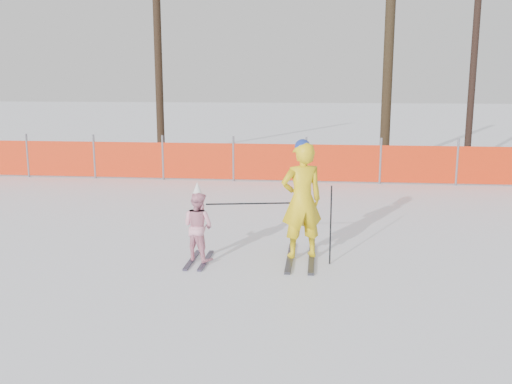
{
  "coord_description": "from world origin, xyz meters",
  "views": [
    {
      "loc": [
        1.01,
        -8.47,
        2.79
      ],
      "look_at": [
        0.0,
        0.5,
        1.0
      ],
      "focal_mm": 40.0,
      "sensor_mm": 36.0,
      "label": 1
    }
  ],
  "objects": [
    {
      "name": "safety_fence",
      "position": [
        -1.24,
        7.0,
        0.56
      ],
      "size": [
        16.3,
        0.06,
        1.25
      ],
      "color": "#595960",
      "rests_on": "ground"
    },
    {
      "name": "child",
      "position": [
        -0.83,
        -0.11,
        0.57
      ],
      "size": [
        0.65,
        0.97,
        1.26
      ],
      "color": "black",
      "rests_on": "ground"
    },
    {
      "name": "ground",
      "position": [
        0.0,
        0.0,
        0.0
      ],
      "size": [
        120.0,
        120.0,
        0.0
      ],
      "primitive_type": "plane",
      "color": "white",
      "rests_on": "ground"
    },
    {
      "name": "adult",
      "position": [
        0.75,
        0.19,
        0.95
      ],
      "size": [
        0.77,
        1.54,
        1.9
      ],
      "color": "black",
      "rests_on": "ground"
    },
    {
      "name": "ski_poles",
      "position": [
        0.55,
        0.01,
        0.77
      ],
      "size": [
        1.92,
        0.27,
        1.22
      ],
      "color": "black",
      "rests_on": "ground"
    },
    {
      "name": "tree_trunks",
      "position": [
        0.75,
        11.04,
        3.1
      ],
      "size": [
        11.01,
        2.39,
        6.61
      ],
      "color": "black",
      "rests_on": "ground"
    }
  ]
}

